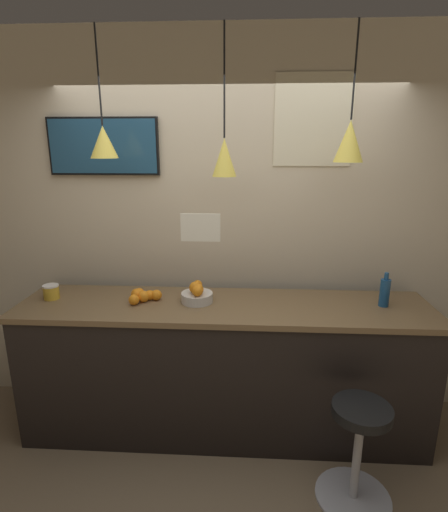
# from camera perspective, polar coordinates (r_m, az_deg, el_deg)

# --- Properties ---
(ground_plane) EXTENTS (14.00, 14.00, 0.00)m
(ground_plane) POSITION_cam_1_polar(r_m,az_deg,el_deg) (2.84, -0.92, -31.61)
(ground_plane) COLOR #756047
(back_wall) EXTENTS (8.00, 0.06, 2.90)m
(back_wall) POSITION_cam_1_polar(r_m,az_deg,el_deg) (3.11, 0.47, 3.76)
(back_wall) COLOR beige
(back_wall) RESTS_ON ground_plane
(service_counter) EXTENTS (2.89, 0.66, 1.01)m
(service_counter) POSITION_cam_1_polar(r_m,az_deg,el_deg) (3.04, 0.00, -15.68)
(service_counter) COLOR black
(service_counter) RESTS_ON ground_plane
(bar_stool) EXTENTS (0.45, 0.45, 0.65)m
(bar_stool) POSITION_cam_1_polar(r_m,az_deg,el_deg) (2.70, 18.65, -24.08)
(bar_stool) COLOR #B7B7BC
(bar_stool) RESTS_ON ground_plane
(fruit_bowl) EXTENTS (0.22, 0.22, 0.15)m
(fruit_bowl) POSITION_cam_1_polar(r_m,az_deg,el_deg) (2.83, -3.87, -5.42)
(fruit_bowl) COLOR beige
(fruit_bowl) RESTS_ON service_counter
(orange_pile) EXTENTS (0.22, 0.22, 0.08)m
(orange_pile) POSITION_cam_1_polar(r_m,az_deg,el_deg) (2.92, -11.47, -5.56)
(orange_pile) COLOR orange
(orange_pile) RESTS_ON service_counter
(juice_bottle) EXTENTS (0.07, 0.07, 0.24)m
(juice_bottle) POSITION_cam_1_polar(r_m,az_deg,el_deg) (2.96, 21.98, -4.79)
(juice_bottle) COLOR navy
(juice_bottle) RESTS_ON service_counter
(spread_jar) EXTENTS (0.11, 0.11, 0.10)m
(spread_jar) POSITION_cam_1_polar(r_m,az_deg,el_deg) (3.15, -23.45, -4.72)
(spread_jar) COLOR gold
(spread_jar) RESTS_ON service_counter
(pendant_lamp_left) EXTENTS (0.18, 0.18, 0.80)m
(pendant_lamp_left) POSITION_cam_1_polar(r_m,az_deg,el_deg) (2.80, -16.83, 15.40)
(pendant_lamp_left) COLOR black
(pendant_lamp_middle) EXTENTS (0.16, 0.16, 0.91)m
(pendant_lamp_middle) POSITION_cam_1_polar(r_m,az_deg,el_deg) (2.64, 0.05, 14.03)
(pendant_lamp_middle) COLOR black
(pendant_lamp_right) EXTENTS (0.18, 0.18, 0.82)m
(pendant_lamp_right) POSITION_cam_1_polar(r_m,az_deg,el_deg) (2.71, 17.49, 15.43)
(pendant_lamp_right) COLOR black
(mounted_tv) EXTENTS (0.82, 0.04, 0.42)m
(mounted_tv) POSITION_cam_1_polar(r_m,az_deg,el_deg) (3.17, -16.85, 14.76)
(mounted_tv) COLOR black
(hanging_menu_board) EXTENTS (0.24, 0.01, 0.17)m
(hanging_menu_board) POSITION_cam_1_polar(r_m,az_deg,el_deg) (2.41, -3.39, 4.07)
(hanging_menu_board) COLOR white
(wall_poster) EXTENTS (0.55, 0.01, 0.64)m
(wall_poster) POSITION_cam_1_polar(r_m,az_deg,el_deg) (3.05, 12.67, 18.40)
(wall_poster) COLOR beige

